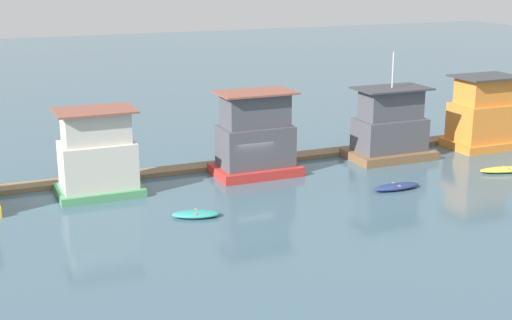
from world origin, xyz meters
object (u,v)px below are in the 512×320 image
Objects in this scene: houseboat_red at (255,138)px; houseboat_brown at (390,129)px; houseboat_green at (97,156)px; dinghy_yellow at (506,170)px; houseboat_orange at (483,116)px; dinghy_teal at (196,214)px; dinghy_navy at (396,187)px.

houseboat_red is 10.46m from houseboat_brown.
dinghy_yellow is (26.11, -5.99, -2.18)m from houseboat_green.
dinghy_yellow is at bearing -12.92° from houseboat_green.
houseboat_brown reaches higher than houseboat_red.
houseboat_orange is 1.40× the size of dinghy_yellow.
houseboat_orange is (8.16, -0.13, 0.28)m from houseboat_brown.
houseboat_brown reaches higher than dinghy_yellow.
houseboat_red is 1.01× the size of houseboat_orange.
dinghy_yellow is (5.25, -6.21, -1.98)m from houseboat_brown.
houseboat_red reaches higher than dinghy_teal.
houseboat_red is at bearing 158.55° from dinghy_yellow.
houseboat_orange is 25.78m from dinghy_teal.
houseboat_green is at bearing 123.52° from dinghy_teal.
dinghy_navy reaches higher than dinghy_yellow.
houseboat_red is 0.73× the size of houseboat_brown.
dinghy_teal is 21.99m from dinghy_yellow.
houseboat_orange is at bearing 28.48° from dinghy_navy.
houseboat_red is 17.03m from dinghy_yellow.
houseboat_red is 1.42× the size of dinghy_yellow.
houseboat_brown is at bearing 0.62° from houseboat_green.
houseboat_red reaches higher than houseboat_green.
houseboat_brown reaches higher than dinghy_navy.
dinghy_teal is at bearing -56.48° from houseboat_green.
houseboat_orange is at bearing -0.92° from houseboat_brown.
houseboat_green reaches higher than dinghy_yellow.
houseboat_green is 1.81× the size of dinghy_teal.
dinghy_navy is at bearing -151.52° from houseboat_orange.
houseboat_brown is 1.95× the size of dinghy_yellow.
dinghy_yellow is (8.96, 0.36, -0.00)m from dinghy_navy.
houseboat_orange is 1.90× the size of dinghy_teal.
houseboat_orange is 1.70× the size of dinghy_navy.
houseboat_red reaches higher than dinghy_yellow.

